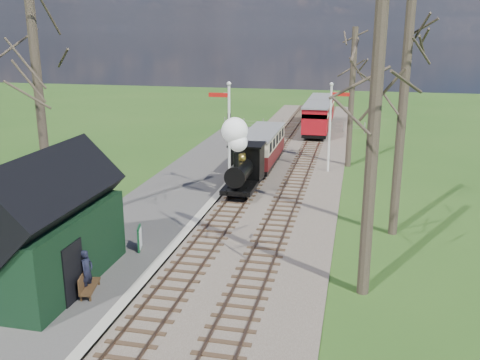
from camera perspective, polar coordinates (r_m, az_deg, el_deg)
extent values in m
ellipsoid|color=#385B23|center=(81.32, -10.44, -1.32)|extent=(57.60, 36.00, 16.20)
ellipsoid|color=#385B23|center=(81.08, 14.70, -4.08)|extent=(70.40, 44.00, 19.80)
ellipsoid|color=#385B23|center=(86.35, 2.68, -1.19)|extent=(64.00, 40.00, 18.00)
cube|color=brown|center=(34.84, 4.41, 1.14)|extent=(8.00, 60.00, 0.10)
cube|color=brown|center=(35.11, 1.50, 1.45)|extent=(0.07, 60.00, 0.12)
cube|color=brown|center=(34.93, 3.11, 1.36)|extent=(0.07, 60.00, 0.12)
cube|color=#38281C|center=(35.03, 2.31, 1.33)|extent=(1.60, 60.00, 0.09)
cube|color=brown|center=(34.72, 5.72, 1.21)|extent=(0.07, 60.00, 0.12)
cube|color=brown|center=(34.62, 7.36, 1.11)|extent=(0.07, 60.00, 0.12)
cube|color=#38281C|center=(34.68, 6.54, 1.09)|extent=(1.60, 60.00, 0.09)
cube|color=#474442|center=(28.48, -7.57, -2.22)|extent=(5.00, 44.00, 0.20)
cube|color=#B2AD9E|center=(27.79, -3.10, -2.55)|extent=(0.40, 44.00, 0.21)
cube|color=black|center=(19.92, -19.82, -6.85)|extent=(3.00, 6.00, 2.60)
cube|color=black|center=(19.31, -20.32, -1.76)|extent=(3.25, 6.30, 3.25)
cube|color=black|center=(18.51, -17.33, -9.39)|extent=(0.06, 1.20, 2.00)
cylinder|color=silver|center=(28.79, -1.16, 4.09)|extent=(0.14, 0.14, 6.00)
sphere|color=silver|center=(28.32, -1.19, 10.24)|extent=(0.24, 0.24, 0.24)
cube|color=#B7140F|center=(28.52, -2.27, 9.06)|extent=(1.10, 0.08, 0.22)
cube|color=black|center=(28.54, -1.17, 6.84)|extent=(0.18, 0.06, 0.30)
cylinder|color=silver|center=(33.98, 9.54, 5.26)|extent=(0.14, 0.14, 5.50)
sphere|color=silver|center=(33.58, 9.76, 10.04)|extent=(0.24, 0.24, 0.24)
cube|color=#B7140F|center=(33.62, 10.66, 8.97)|extent=(1.10, 0.08, 0.22)
cube|color=black|center=(33.79, 9.63, 7.17)|extent=(0.18, 0.06, 0.30)
cylinder|color=#382D23|center=(24.56, -20.51, 6.98)|extent=(0.41, 0.41, 11.00)
cylinder|color=#382D23|center=(17.62, 14.11, 6.02)|extent=(0.42, 0.42, 12.00)
cylinder|color=#382D23|center=(23.76, 16.83, 5.81)|extent=(0.40, 0.40, 10.00)
cylinder|color=#382D23|center=(35.65, 11.80, 8.48)|extent=(0.39, 0.39, 9.00)
cube|color=slate|center=(48.40, 5.66, 6.11)|extent=(12.60, 0.02, 0.01)
cube|color=slate|center=(48.46, 5.65, 5.76)|extent=(12.60, 0.02, 0.02)
cylinder|color=slate|center=(48.45, 5.65, 5.82)|extent=(0.08, 0.08, 1.00)
cube|color=black|center=(29.37, 0.27, -0.43)|extent=(1.64, 3.87, 0.24)
cylinder|color=black|center=(28.59, 0.03, 0.93)|extent=(1.06, 2.51, 1.06)
cube|color=black|center=(30.21, 0.75, 1.93)|extent=(1.74, 1.55, 1.93)
cylinder|color=black|center=(27.46, -0.41, 2.17)|extent=(0.27, 0.27, 0.77)
sphere|color=gold|center=(28.70, 0.16, 2.38)|extent=(0.50, 0.50, 0.50)
sphere|color=white|center=(27.24, -0.21, 4.04)|extent=(0.97, 0.97, 0.97)
sphere|color=white|center=(27.26, -0.57, 5.29)|extent=(1.35, 1.35, 1.35)
cylinder|color=black|center=(28.43, -1.21, -1.25)|extent=(0.10, 0.62, 0.62)
cylinder|color=black|center=(28.22, 0.77, -1.38)|extent=(0.10, 0.62, 0.62)
cube|color=black|center=(35.08, 2.36, 2.10)|extent=(1.84, 6.76, 0.29)
cube|color=#571415|center=(34.95, 2.37, 3.02)|extent=(1.93, 6.76, 0.87)
cube|color=beige|center=(34.77, 2.39, 4.42)|extent=(1.93, 6.76, 0.87)
cube|color=slate|center=(34.67, 2.40, 5.20)|extent=(2.03, 6.96, 0.12)
cube|color=black|center=(45.75, 8.13, 5.22)|extent=(1.94, 5.12, 0.31)
cube|color=maroon|center=(45.64, 8.16, 5.98)|extent=(2.05, 5.12, 0.92)
cube|color=beige|center=(45.50, 8.21, 7.12)|extent=(2.05, 5.12, 0.92)
cube|color=slate|center=(45.42, 8.23, 7.76)|extent=(2.15, 5.32, 0.12)
cube|color=black|center=(51.16, 8.64, 6.32)|extent=(1.94, 5.12, 0.31)
cube|color=maroon|center=(51.06, 8.67, 7.00)|extent=(2.05, 5.12, 0.92)
cube|color=beige|center=(50.93, 8.72, 8.02)|extent=(2.05, 5.12, 0.92)
cube|color=slate|center=(50.86, 8.74, 8.59)|extent=(2.15, 5.32, 0.12)
cube|color=#0F4622|center=(22.09, -10.68, -6.12)|extent=(0.25, 0.68, 1.01)
cube|color=silver|center=(22.08, -10.55, -6.12)|extent=(0.18, 0.58, 0.82)
cube|color=#452E18|center=(19.18, -15.70, -10.90)|extent=(0.69, 1.42, 0.06)
cube|color=#452E18|center=(19.11, -16.27, -10.17)|extent=(0.36, 1.34, 0.59)
cube|color=#452E18|center=(18.72, -16.11, -12.07)|extent=(0.06, 0.06, 0.20)
cube|color=#452E18|center=(19.76, -15.25, -10.45)|extent=(0.06, 0.06, 0.20)
imported|color=black|center=(19.02, -16.01, -9.34)|extent=(0.40, 0.58, 1.53)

